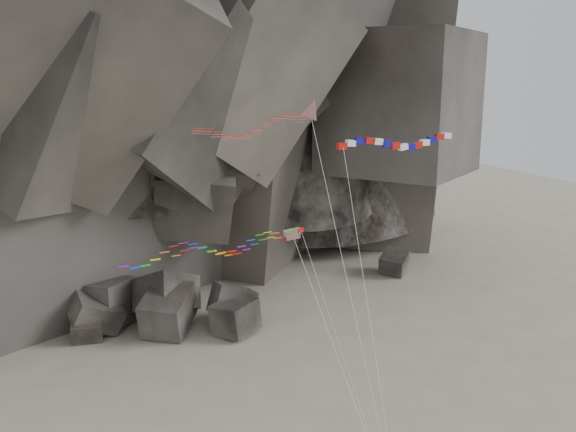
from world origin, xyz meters
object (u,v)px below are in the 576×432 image
parafoil_kite (206,248)px  pennant_kite (324,299)px  delta_kite (248,127)px  banner_kite (397,144)px

parafoil_kite → pennant_kite: bearing=-30.2°
delta_kite → pennant_kite: 14.12m
banner_kite → delta_kite: bearing=-179.8°
delta_kite → banner_kite: size_ratio=1.12×
delta_kite → banner_kite: delta_kite is taller
parafoil_kite → banner_kite: bearing=1.8°
banner_kite → pennant_kite: size_ratio=1.32×
banner_kite → pennant_kite: (-9.21, -3.78, -10.73)m
delta_kite → parafoil_kite: delta_kite is taller
banner_kite → parafoil_kite: size_ratio=1.38×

